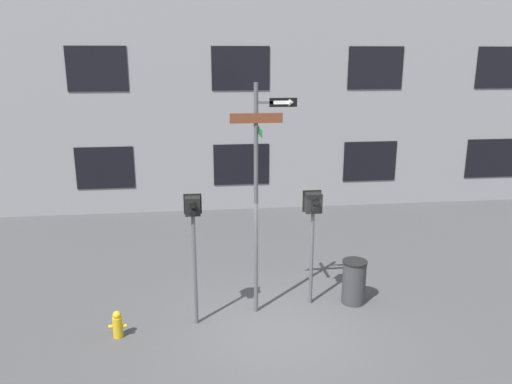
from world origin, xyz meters
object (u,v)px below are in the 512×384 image
trash_bin (354,282)px  fire_hydrant (118,325)px  street_sign_pole (259,183)px  pedestrian_signal_left (193,226)px  pedestrian_signal_right (313,216)px

trash_bin → fire_hydrant: bearing=-170.5°
fire_hydrant → trash_bin: size_ratio=0.56×
street_sign_pole → pedestrian_signal_left: 1.60m
street_sign_pole → pedestrian_signal_left: (-1.37, -0.36, -0.75)m
pedestrian_signal_left → trash_bin: (3.57, 0.50, -1.66)m
pedestrian_signal_left → fire_hydrant: size_ratio=4.91×
fire_hydrant → street_sign_pole: bearing=13.7°
trash_bin → pedestrian_signal_left: bearing=-172.0°
pedestrian_signal_left → trash_bin: bearing=8.0°
pedestrian_signal_left → pedestrian_signal_right: (2.59, 0.59, -0.07)m
fire_hydrant → trash_bin: trash_bin is taller
pedestrian_signal_left → fire_hydrant: 2.49m
street_sign_pole → trash_bin: size_ratio=4.86×
pedestrian_signal_left → pedestrian_signal_right: 2.66m
street_sign_pole → pedestrian_signal_right: street_sign_pole is taller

